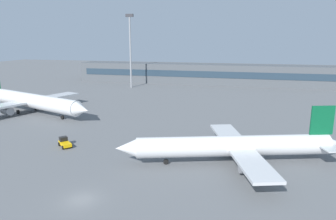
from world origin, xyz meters
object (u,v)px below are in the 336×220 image
airplane_near (232,146)px  airplane_mid (31,101)px  baggage_tug_yellow (65,142)px  floodlight_tower_west (130,46)px

airplane_near → airplane_mid: bearing=157.8°
airplane_mid → baggage_tug_yellow: (24.41, -22.48, -2.63)m
baggage_tug_yellow → floodlight_tower_west: (-14.31, 73.12, 16.30)m
airplane_near → airplane_mid: 60.25m
airplane_near → baggage_tug_yellow: (-31.39, 0.25, -2.10)m
floodlight_tower_west → baggage_tug_yellow: bearing=-78.9°
airplane_near → floodlight_tower_west: 87.59m
airplane_near → baggage_tug_yellow: airplane_near is taller
airplane_near → floodlight_tower_west: (-45.69, 73.37, 14.21)m
baggage_tug_yellow → floodlight_tower_west: floodlight_tower_west is taller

